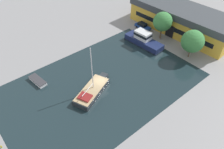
# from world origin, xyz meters

# --- Properties ---
(ground_plane) EXTENTS (440.00, 440.00, 0.00)m
(ground_plane) POSITION_xyz_m (0.00, 0.00, 0.00)
(ground_plane) COLOR gray
(water_canal) EXTENTS (25.43, 39.86, 0.01)m
(water_canal) POSITION_xyz_m (0.00, 0.00, 0.00)
(water_canal) COLOR #19282D
(water_canal) RESTS_ON ground
(warehouse_building) EXTENTS (29.40, 12.04, 6.51)m
(warehouse_building) POSITION_xyz_m (-3.11, 30.14, 3.29)
(warehouse_building) COLOR gold
(warehouse_building) RESTS_ON ground
(quay_tree_near_building) EXTENTS (5.15, 5.15, 6.91)m
(quay_tree_near_building) POSITION_xyz_m (5.90, 21.60, 4.33)
(quay_tree_near_building) COLOR brown
(quay_tree_near_building) RESTS_ON ground
(quay_tree_by_water) EXTENTS (4.84, 4.84, 7.23)m
(quay_tree_by_water) POSITION_xyz_m (-3.83, 22.77, 4.80)
(quay_tree_by_water) COLOR brown
(quay_tree_by_water) RESTS_ON ground
(parked_car) EXTENTS (4.71, 1.92, 1.69)m
(parked_car) POSITION_xyz_m (-10.23, 22.76, 0.84)
(parked_car) COLOR navy
(parked_car) RESTS_ON ground
(sailboat_moored) EXTENTS (6.41, 9.94, 10.40)m
(sailboat_moored) POSITION_xyz_m (0.85, -2.73, 0.66)
(sailboat_moored) COLOR #23282D
(sailboat_moored) RESTS_ON water_canal
(motor_cruiser) EXTENTS (10.57, 4.09, 3.51)m
(motor_cruiser) POSITION_xyz_m (-4.70, 17.24, 1.26)
(motor_cruiser) COLOR #19234C
(motor_cruiser) RESTS_ON water_canal
(small_dinghy) EXTENTS (4.64, 2.23, 0.72)m
(small_dinghy) POSITION_xyz_m (-8.90, -9.56, 0.37)
(small_dinghy) COLOR white
(small_dinghy) RESTS_ON water_canal
(mooring_bollard) EXTENTS (0.23, 0.23, 0.54)m
(mooring_bollard) POSITION_xyz_m (1.23, -20.58, 0.29)
(mooring_bollard) COLOR olive
(mooring_bollard) RESTS_ON ground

